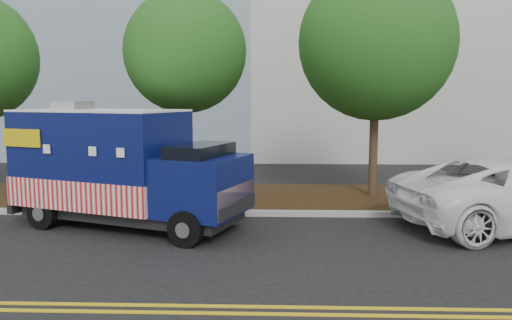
{
  "coord_description": "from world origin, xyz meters",
  "views": [
    {
      "loc": [
        3.06,
        -11.64,
        3.14
      ],
      "look_at": [
        2.64,
        0.6,
        1.61
      ],
      "focal_mm": 35.0,
      "sensor_mm": 36.0,
      "label": 1
    }
  ],
  "objects": [
    {
      "name": "ground",
      "position": [
        0.0,
        0.0,
        0.0
      ],
      "size": [
        120.0,
        120.0,
        0.0
      ],
      "primitive_type": "plane",
      "color": "black",
      "rests_on": "ground"
    },
    {
      "name": "curb",
      "position": [
        0.0,
        1.4,
        0.07
      ],
      "size": [
        120.0,
        0.18,
        0.15
      ],
      "primitive_type": "cube",
      "color": "#9E9E99",
      "rests_on": "ground"
    },
    {
      "name": "mulch_strip",
      "position": [
        0.0,
        3.5,
        0.07
      ],
      "size": [
        120.0,
        4.0,
        0.15
      ],
      "primitive_type": "cube",
      "color": "black",
      "rests_on": "ground"
    },
    {
      "name": "centerline_near",
      "position": [
        0.0,
        -4.45,
        0.01
      ],
      "size": [
        120.0,
        0.1,
        0.01
      ],
      "primitive_type": "cube",
      "color": "gold",
      "rests_on": "ground"
    },
    {
      "name": "centerline_far",
      "position": [
        0.0,
        -4.7,
        0.01
      ],
      "size": [
        120.0,
        0.1,
        0.01
      ],
      "primitive_type": "cube",
      "color": "gold",
      "rests_on": "ground"
    },
    {
      "name": "tree_b",
      "position": [
        0.45,
        3.3,
        4.48
      ],
      "size": [
        3.62,
        3.62,
        6.3
      ],
      "color": "#38281C",
      "rests_on": "ground"
    },
    {
      "name": "tree_c",
      "position": [
        6.12,
        3.59,
        4.76
      ],
      "size": [
        4.63,
        4.63,
        7.08
      ],
      "color": "#38281C",
      "rests_on": "ground"
    },
    {
      "name": "sign_post",
      "position": [
        -3.94,
        1.7,
        1.2
      ],
      "size": [
        0.06,
        0.06,
        2.4
      ],
      "primitive_type": "cube",
      "color": "#473828",
      "rests_on": "ground"
    },
    {
      "name": "food_truck",
      "position": [
        -0.69,
        0.29,
        1.38
      ],
      "size": [
        6.13,
        3.92,
        3.05
      ],
      "rotation": [
        0.0,
        0.0,
        -0.35
      ],
      "color": "black",
      "rests_on": "ground"
    }
  ]
}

